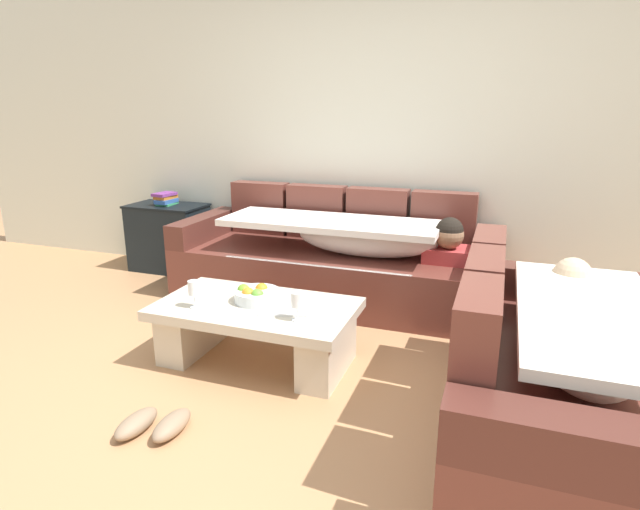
# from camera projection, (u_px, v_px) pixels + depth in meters

# --- Properties ---
(ground_plane) EXTENTS (14.00, 14.00, 0.00)m
(ground_plane) POSITION_uv_depth(u_px,v_px,m) (280.00, 405.00, 2.73)
(ground_plane) COLOR #B27F54
(back_wall) EXTENTS (9.00, 0.10, 2.70)m
(back_wall) POSITION_uv_depth(u_px,v_px,m) (381.00, 130.00, 4.30)
(back_wall) COLOR silver
(back_wall) RESTS_ON ground_plane
(couch_along_wall) EXTENTS (2.55, 0.92, 0.88)m
(couch_along_wall) POSITION_uv_depth(u_px,v_px,m) (339.00, 261.00, 4.17)
(couch_along_wall) COLOR brown
(couch_along_wall) RESTS_ON ground_plane
(couch_near_window) EXTENTS (0.92, 1.80, 0.88)m
(couch_near_window) POSITION_uv_depth(u_px,v_px,m) (558.00, 377.00, 2.35)
(couch_near_window) COLOR brown
(couch_near_window) RESTS_ON ground_plane
(coffee_table) EXTENTS (1.20, 0.68, 0.38)m
(coffee_table) POSITION_uv_depth(u_px,v_px,m) (257.00, 326.00, 3.14)
(coffee_table) COLOR beige
(coffee_table) RESTS_ON ground_plane
(fruit_bowl) EXTENTS (0.28, 0.28, 0.10)m
(fruit_bowl) POSITION_uv_depth(u_px,v_px,m) (256.00, 295.00, 3.14)
(fruit_bowl) COLOR silver
(fruit_bowl) RESTS_ON coffee_table
(wine_glass_near_left) EXTENTS (0.07, 0.07, 0.17)m
(wine_glass_near_left) POSITION_uv_depth(u_px,v_px,m) (194.00, 289.00, 3.03)
(wine_glass_near_left) COLOR silver
(wine_glass_near_left) RESTS_ON coffee_table
(wine_glass_near_right) EXTENTS (0.07, 0.07, 0.17)m
(wine_glass_near_right) POSITION_uv_depth(u_px,v_px,m) (297.00, 301.00, 2.84)
(wine_glass_near_right) COLOR silver
(wine_glass_near_right) RESTS_ON coffee_table
(open_magazine) EXTENTS (0.33, 0.28, 0.01)m
(open_magazine) POSITION_uv_depth(u_px,v_px,m) (284.00, 309.00, 3.02)
(open_magazine) COLOR white
(open_magazine) RESTS_ON coffee_table
(side_cabinet) EXTENTS (0.72, 0.44, 0.64)m
(side_cabinet) POSITION_uv_depth(u_px,v_px,m) (169.00, 237.00, 4.96)
(side_cabinet) COLOR black
(side_cabinet) RESTS_ON ground_plane
(book_stack_on_cabinet) EXTENTS (0.17, 0.23, 0.12)m
(book_stack_on_cabinet) POSITION_uv_depth(u_px,v_px,m) (166.00, 199.00, 4.86)
(book_stack_on_cabinet) COLOR #338C59
(book_stack_on_cabinet) RESTS_ON side_cabinet
(pair_of_shoes) EXTENTS (0.30, 0.32, 0.09)m
(pair_of_shoes) POSITION_uv_depth(u_px,v_px,m) (154.00, 424.00, 2.49)
(pair_of_shoes) COLOR #8C7259
(pair_of_shoes) RESTS_ON ground_plane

